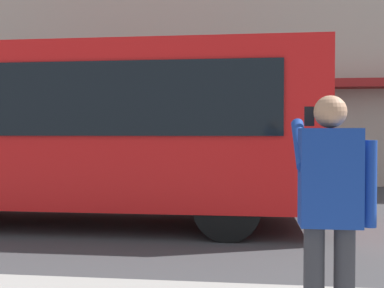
# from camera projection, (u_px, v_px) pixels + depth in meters

# --- Properties ---
(ground_plane) EXTENTS (60.00, 60.00, 0.00)m
(ground_plane) POSITION_uv_depth(u_px,v_px,m) (248.00, 227.00, 8.02)
(ground_plane) COLOR #38383A
(red_bus) EXTENTS (9.05, 2.54, 3.08)m
(red_bus) POSITION_uv_depth(u_px,v_px,m) (59.00, 128.00, 8.37)
(red_bus) COLOR red
(red_bus) RESTS_ON ground_plane
(pedestrian_photographer) EXTENTS (0.53, 0.52, 1.70)m
(pedestrian_photographer) POSITION_uv_depth(u_px,v_px,m) (330.00, 201.00, 3.19)
(pedestrian_photographer) COLOR #2D2D33
(pedestrian_photographer) RESTS_ON sidewalk_curb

